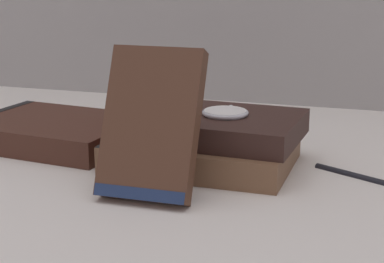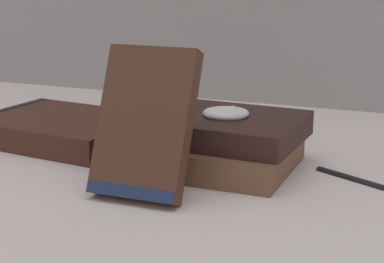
% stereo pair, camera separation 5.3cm
% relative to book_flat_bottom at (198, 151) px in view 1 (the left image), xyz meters
% --- Properties ---
extents(ground_plane, '(3.00, 3.00, 0.00)m').
position_rel_book_flat_bottom_xyz_m(ground_plane, '(-0.03, -0.04, -0.02)').
color(ground_plane, silver).
extents(book_flat_bottom, '(0.21, 0.15, 0.03)m').
position_rel_book_flat_bottom_xyz_m(book_flat_bottom, '(0.00, 0.00, 0.00)').
color(book_flat_bottom, brown).
rests_on(book_flat_bottom, ground_plane).
extents(book_flat_top, '(0.21, 0.15, 0.03)m').
position_rel_book_flat_bottom_xyz_m(book_flat_top, '(0.01, 0.01, 0.03)').
color(book_flat_top, '#331E19').
rests_on(book_flat_top, book_flat_bottom).
extents(book_side_left, '(0.22, 0.18, 0.03)m').
position_rel_book_flat_bottom_xyz_m(book_side_left, '(-0.21, 0.03, 0.00)').
color(book_side_left, '#422319').
rests_on(book_side_left, ground_plane).
extents(book_leaning_front, '(0.10, 0.08, 0.15)m').
position_rel_book_flat_bottom_xyz_m(book_leaning_front, '(-0.02, -0.11, 0.05)').
color(book_leaning_front, '#4C2D1E').
rests_on(book_leaning_front, ground_plane).
extents(pocket_watch, '(0.05, 0.06, 0.01)m').
position_rel_book_flat_bottom_xyz_m(pocket_watch, '(0.03, 0.01, 0.05)').
color(pocket_watch, white).
rests_on(pocket_watch, book_flat_top).
extents(reading_glasses, '(0.12, 0.08, 0.00)m').
position_rel_book_flat_bottom_xyz_m(reading_glasses, '(-0.04, 0.14, -0.01)').
color(reading_glasses, '#4C3828').
rests_on(reading_glasses, ground_plane).
extents(fountain_pen, '(0.12, 0.07, 0.01)m').
position_rel_book_flat_bottom_xyz_m(fountain_pen, '(0.19, 0.00, -0.01)').
color(fountain_pen, black).
rests_on(fountain_pen, ground_plane).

